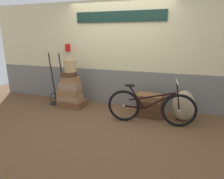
{
  "coord_description": "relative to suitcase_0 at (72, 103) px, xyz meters",
  "views": [
    {
      "loc": [
        1.36,
        -3.88,
        1.73
      ],
      "look_at": [
        0.03,
        0.13,
        0.57
      ],
      "focal_mm": 31.32,
      "sensor_mm": 36.0,
      "label": 1
    }
  ],
  "objects": [
    {
      "name": "suitcase_1",
      "position": [
        -0.03,
        -0.02,
        0.15
      ],
      "size": [
        0.55,
        0.39,
        0.12
      ],
      "primitive_type": "cube",
      "rotation": [
        0.0,
        0.0,
        -0.01
      ],
      "color": "#937051",
      "rests_on": "suitcase_0"
    },
    {
      "name": "suitcase_6",
      "position": [
        1.95,
        -0.01,
        0.01
      ],
      "size": [
        0.6,
        0.4,
        0.19
      ],
      "primitive_type": "cube",
      "rotation": [
        0.0,
        0.0,
        0.04
      ],
      "color": "#4C2D19",
      "rests_on": "ground"
    },
    {
      "name": "suitcase_8",
      "position": [
        1.92,
        -0.01,
        0.35
      ],
      "size": [
        0.6,
        0.42,
        0.13
      ],
      "primitive_type": "cube",
      "rotation": [
        0.0,
        0.0,
        -0.11
      ],
      "color": "brown",
      "rests_on": "suitcase_7"
    },
    {
      "name": "burlap_sack",
      "position": [
        2.64,
        -0.03,
        0.24
      ],
      "size": [
        0.45,
        0.38,
        0.65
      ],
      "primitive_type": "ellipsoid",
      "color": "#9E8966",
      "rests_on": "ground"
    },
    {
      "name": "suitcase_7",
      "position": [
        1.95,
        -0.02,
        0.19
      ],
      "size": [
        0.56,
        0.42,
        0.18
      ],
      "primitive_type": "cube",
      "rotation": [
        0.0,
        0.0,
        -0.09
      ],
      "color": "#4C2D19",
      "rests_on": "suitcase_6"
    },
    {
      "name": "ground",
      "position": [
        1.08,
        -0.25,
        -0.12
      ],
      "size": [
        9.23,
        5.2,
        0.06
      ],
      "primitive_type": "cube",
      "color": "brown"
    },
    {
      "name": "wicker_basket",
      "position": [
        0.01,
        -0.02,
        0.95
      ],
      "size": [
        0.29,
        0.29,
        0.29
      ],
      "primitive_type": "cylinder",
      "color": "tan",
      "rests_on": "suitcase_5"
    },
    {
      "name": "suitcase_5",
      "position": [
        -0.03,
        -0.05,
        0.74
      ],
      "size": [
        0.34,
        0.25,
        0.12
      ],
      "primitive_type": "cube",
      "rotation": [
        0.0,
        0.0,
        0.04
      ],
      "color": "#4C2D19",
      "rests_on": "suitcase_4"
    },
    {
      "name": "bicycle",
      "position": [
        2.0,
        -0.4,
        0.27
      ],
      "size": [
        1.76,
        0.46,
        0.91
      ],
      "color": "black",
      "rests_on": "ground"
    },
    {
      "name": "suitcase_4",
      "position": [
        -0.0,
        -0.02,
        0.61
      ],
      "size": [
        0.42,
        0.31,
        0.15
      ],
      "primitive_type": "cube",
      "rotation": [
        0.0,
        0.0,
        -0.11
      ],
      "color": "olive",
      "rests_on": "suitcase_3"
    },
    {
      "name": "suitcase_3",
      "position": [
        -0.01,
        -0.05,
        0.46
      ],
      "size": [
        0.51,
        0.37,
        0.14
      ],
      "primitive_type": "cube",
      "rotation": [
        0.0,
        0.0,
        0.1
      ],
      "color": "#937051",
      "rests_on": "suitcase_2"
    },
    {
      "name": "suitcase_0",
      "position": [
        0.0,
        0.0,
        0.0
      ],
      "size": [
        0.68,
        0.51,
        0.17
      ],
      "primitive_type": "cube",
      "rotation": [
        0.0,
        0.0,
        -0.07
      ],
      "color": "brown",
      "rests_on": "ground"
    },
    {
      "name": "suitcase_2",
      "position": [
        -0.04,
        -0.04,
        0.3
      ],
      "size": [
        0.53,
        0.38,
        0.18
      ],
      "primitive_type": "cube",
      "rotation": [
        0.0,
        0.0,
        0.01
      ],
      "color": "olive",
      "rests_on": "suitcase_1"
    },
    {
      "name": "luggage_trolley",
      "position": [
        -0.47,
        0.09,
        0.24
      ],
      "size": [
        0.37,
        0.35,
        1.33
      ],
      "color": "black",
      "rests_on": "ground"
    },
    {
      "name": "station_building",
      "position": [
        1.09,
        0.6,
        1.19
      ],
      "size": [
        7.23,
        0.74,
        2.55
      ],
      "color": "slate",
      "rests_on": "ground"
    }
  ]
}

